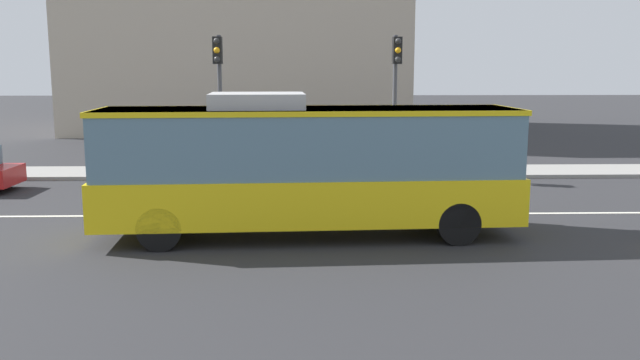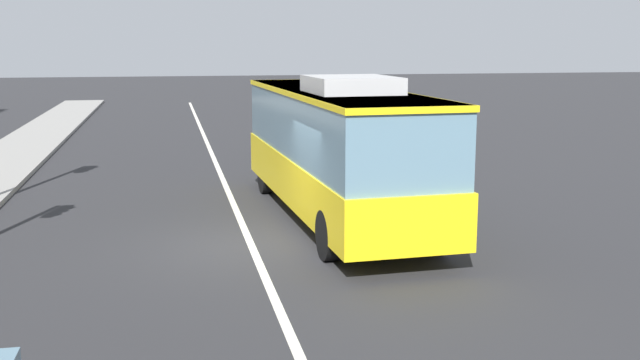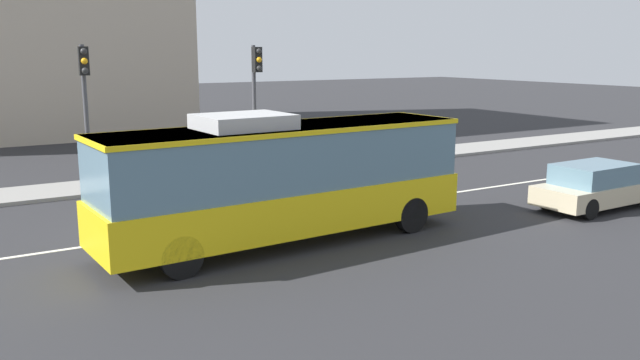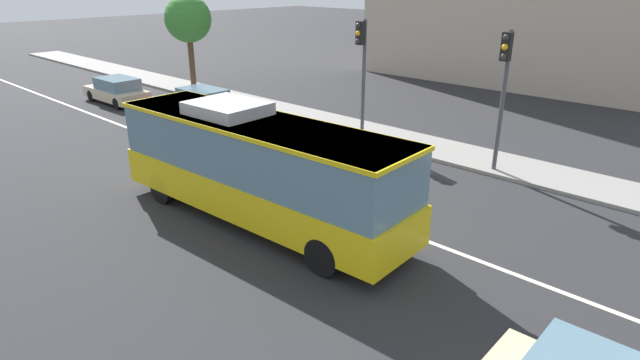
# 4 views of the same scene
# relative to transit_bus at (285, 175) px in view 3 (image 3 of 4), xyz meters

# --- Properties ---
(ground_plane) EXTENTS (160.00, 160.00, 0.00)m
(ground_plane) POSITION_rel_transit_bus_xyz_m (-2.06, 2.30, -1.81)
(ground_plane) COLOR #28282B
(sidewalk_kerb) EXTENTS (80.00, 2.64, 0.14)m
(sidewalk_kerb) POSITION_rel_transit_bus_xyz_m (-2.06, 9.54, -1.74)
(sidewalk_kerb) COLOR gray
(sidewalk_kerb) RESTS_ON ground_plane
(lane_centre_line) EXTENTS (76.00, 0.16, 0.01)m
(lane_centre_line) POSITION_rel_transit_bus_xyz_m (-2.06, 2.30, -1.80)
(lane_centre_line) COLOR silver
(lane_centre_line) RESTS_ON ground_plane
(transit_bus) EXTENTS (10.11, 2.98, 3.46)m
(transit_bus) POSITION_rel_transit_bus_xyz_m (0.00, 0.00, 0.00)
(transit_bus) COLOR yellow
(transit_bus) RESTS_ON ground_plane
(sedan_beige_ahead) EXTENTS (4.53, 1.89, 1.46)m
(sedan_beige_ahead) POSITION_rel_transit_bus_xyz_m (10.36, -1.77, -1.09)
(sedan_beige_ahead) COLOR #C6B793
(sedan_beige_ahead) RESTS_ON ground_plane
(traffic_light_near_corner) EXTENTS (0.34, 0.62, 5.20)m
(traffic_light_near_corner) POSITION_rel_transit_bus_xyz_m (-3.12, 8.62, 1.75)
(traffic_light_near_corner) COLOR #47474C
(traffic_light_near_corner) RESTS_ON ground_plane
(traffic_light_mid_block) EXTENTS (0.34, 0.62, 5.20)m
(traffic_light_mid_block) POSITION_rel_transit_bus_xyz_m (3.29, 8.56, 1.75)
(traffic_light_mid_block) COLOR #47474C
(traffic_light_mid_block) RESTS_ON ground_plane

